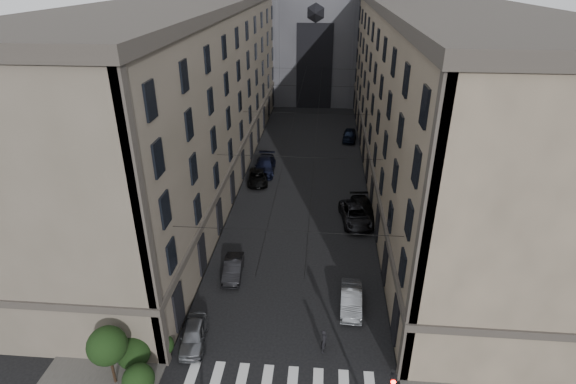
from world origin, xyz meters
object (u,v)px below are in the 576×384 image
(car_left_midnear, at_px, (233,268))
(car_left_far, at_px, (265,166))
(car_left_near, at_px, (194,335))
(car_left_midfar, at_px, (258,177))
(car_right_far, at_px, (349,135))
(car_right_midnear, at_px, (355,215))
(car_right_midfar, at_px, (363,211))
(car_right_near, at_px, (351,300))
(pedestrian, at_px, (324,341))

(car_left_midnear, bearing_deg, car_left_far, 86.18)
(car_left_midnear, xyz_separation_m, car_left_far, (-0.14, 20.26, 0.18))
(car_left_near, distance_m, car_left_midfar, 24.59)
(car_right_far, bearing_deg, car_right_midnear, -84.86)
(car_right_midfar, bearing_deg, car_right_midnear, -134.16)
(car_left_far, height_order, car_right_midnear, car_left_far)
(car_right_near, bearing_deg, car_left_far, 113.74)
(car_left_midfar, xyz_separation_m, car_left_far, (0.38, 2.97, 0.16))
(car_left_midfar, distance_m, pedestrian, 25.76)
(car_left_midfar, xyz_separation_m, car_right_near, (9.58, -20.29, 0.03))
(car_right_midfar, bearing_deg, car_right_far, 85.46)
(car_left_midnear, distance_m, car_right_near, 9.55)
(car_left_midfar, relative_size, car_right_near, 1.13)
(car_left_midfar, bearing_deg, car_left_near, -96.96)
(car_right_far, bearing_deg, car_left_midfar, -119.86)
(car_left_near, relative_size, car_left_far, 0.68)
(car_right_far, bearing_deg, car_left_midnear, -101.76)
(car_left_midnear, distance_m, car_right_midfar, 14.74)
(car_left_near, distance_m, car_right_midnear, 19.89)
(car_left_near, height_order, car_right_midnear, car_right_midnear)
(car_left_midnear, relative_size, car_right_midfar, 0.73)
(car_right_near, height_order, car_right_midfar, car_right_midfar)
(car_right_midnear, relative_size, pedestrian, 3.32)
(car_left_midnear, height_order, car_left_far, car_left_far)
(car_left_midfar, relative_size, car_right_midnear, 0.85)
(car_right_midfar, xyz_separation_m, car_right_far, (-0.42, 22.16, -0.03))
(car_left_near, xyz_separation_m, car_right_midnear, (11.12, 16.50, 0.13))
(car_left_near, bearing_deg, pedestrian, -6.66)
(car_left_far, distance_m, car_right_midfar, 14.84)
(car_left_midnear, bearing_deg, car_right_midfar, 39.20)
(car_right_midnear, xyz_separation_m, car_right_midfar, (0.73, 0.92, 0.01))
(car_right_near, distance_m, car_right_far, 35.31)
(car_left_far, distance_m, car_right_midnear, 14.98)
(car_left_midnear, bearing_deg, car_right_near, -22.53)
(car_right_near, distance_m, car_right_midnear, 12.25)
(car_left_midfar, bearing_deg, car_left_far, 77.24)
(car_right_midnear, height_order, pedestrian, pedestrian)
(car_left_midnear, height_order, car_right_far, car_right_far)
(car_left_midfar, relative_size, pedestrian, 2.84)
(car_left_near, bearing_deg, car_right_near, 16.10)
(car_left_near, bearing_deg, car_left_midnear, 74.43)
(pedestrian, bearing_deg, car_right_midnear, 5.28)
(car_left_midfar, height_order, car_left_far, car_left_far)
(car_left_near, relative_size, car_left_midnear, 0.97)
(car_left_near, height_order, car_right_near, car_right_near)
(car_left_far, relative_size, car_right_far, 1.27)
(car_left_midnear, relative_size, car_left_midfar, 0.82)
(car_left_far, xyz_separation_m, car_right_midfar, (10.85, -10.13, -0.04))
(car_right_midfar, bearing_deg, pedestrian, -107.02)
(car_left_near, xyz_separation_m, car_left_midfar, (0.63, 24.58, 0.01))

